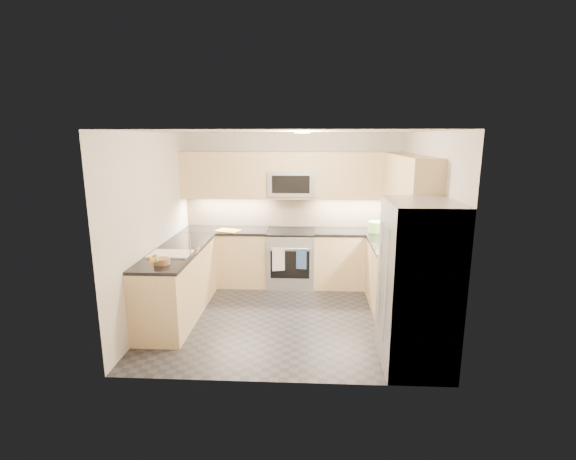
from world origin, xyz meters
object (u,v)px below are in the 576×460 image
object	(u,v)px
refrigerator	(418,286)
utensil_bowl	(377,227)
fruit_basket	(162,261)
cutting_board	(228,231)
gas_range	(291,259)
microwave	(291,183)

from	to	relation	value
refrigerator	utensil_bowl	bearing A→B (deg)	91.49
utensil_bowl	fruit_basket	size ratio (longest dim) A/B	1.52
utensil_bowl	fruit_basket	distance (m)	3.43
refrigerator	cutting_board	distance (m)	3.39
gas_range	refrigerator	bearing A→B (deg)	-59.12
gas_range	refrigerator	xyz separation A→B (m)	(1.45, -2.43, 0.45)
utensil_bowl	cutting_board	size ratio (longest dim) A/B	0.79
refrigerator	fruit_basket	bearing A→B (deg)	170.56
gas_range	fruit_basket	size ratio (longest dim) A/B	4.78
cutting_board	fruit_basket	xyz separation A→B (m)	(-0.45, -1.84, 0.03)
fruit_basket	microwave	bearing A→B (deg)	54.59
refrigerator	cutting_board	bearing A→B (deg)	136.72
microwave	fruit_basket	bearing A→B (deg)	-125.41
cutting_board	fruit_basket	distance (m)	1.89
fruit_basket	refrigerator	bearing A→B (deg)	-9.44
fruit_basket	cutting_board	bearing A→B (deg)	76.28
gas_range	utensil_bowl	bearing A→B (deg)	-1.72
gas_range	refrigerator	size ratio (longest dim) A/B	0.51
gas_range	fruit_basket	world-z (taller)	fruit_basket
microwave	utensil_bowl	world-z (taller)	microwave
refrigerator	fruit_basket	distance (m)	2.96
gas_range	refrigerator	world-z (taller)	refrigerator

